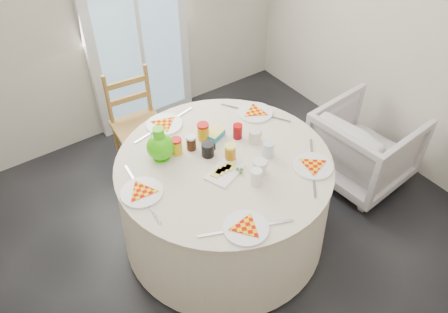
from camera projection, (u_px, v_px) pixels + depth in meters
floor at (226, 265)px, 3.22m from camera, size 4.00×4.00×0.00m
wall_back at (85, 3)px, 3.57m from camera, size 4.00×0.02×2.60m
wall_right at (448, 30)px, 3.21m from camera, size 0.02×4.00×2.60m
glass_door at (136, 22)px, 3.88m from camera, size 1.00×0.08×2.10m
table at (224, 200)px, 3.20m from camera, size 1.52×1.52×0.77m
wooden_chair at (139, 125)px, 3.71m from camera, size 0.45×0.43×0.93m
armchair at (366, 142)px, 3.67m from camera, size 0.74×0.79×0.75m
place_settings at (224, 160)px, 2.94m from camera, size 1.48×1.48×0.03m
jar_cluster at (206, 139)px, 3.02m from camera, size 0.56×0.40×0.15m
butter_tub at (215, 134)px, 3.12m from camera, size 0.17×0.14×0.06m
green_pitcher at (160, 145)px, 2.90m from camera, size 0.24×0.24×0.24m
cheese_platter at (225, 171)px, 2.85m from camera, size 0.30×0.25×0.03m
mugs_glasses at (240, 149)px, 2.96m from camera, size 0.73×0.73×0.12m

